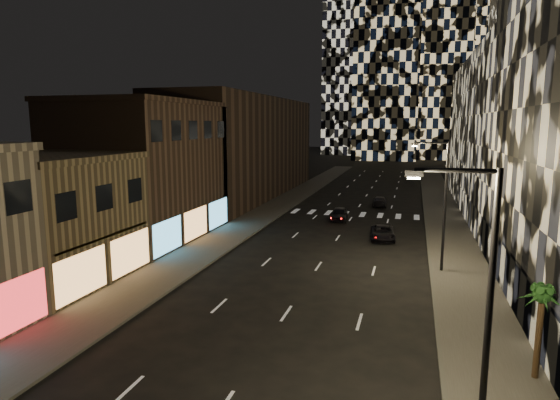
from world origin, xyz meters
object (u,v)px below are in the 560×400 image
Objects in this scene: streetlight_far at (442,197)px; car_dark_midlane at (339,214)px; car_dark_rightlane at (383,233)px; palm_tree at (542,301)px; car_dark_oncoming at (380,201)px; streetlight_near at (480,302)px.

streetlight_far is 19.01m from car_dark_midlane.
car_dark_rightlane is 23.68m from palm_tree.
car_dark_midlane is at bearing 68.64° from car_dark_oncoming.
streetlight_far is at bearing -68.74° from car_dark_rightlane.
streetlight_near is 37.35m from car_dark_midlane.
car_dark_midlane is 1.07× the size of palm_tree.
streetlight_near is at bearing -116.95° from palm_tree.
car_dark_midlane is (-9.43, 35.84, -4.64)m from streetlight_near.
streetlight_near is at bearing -90.00° from streetlight_far.
car_dark_rightlane is at bearing -59.11° from car_dark_midlane.
car_dark_midlane is at bearing 112.99° from palm_tree.
streetlight_far is (0.00, 20.00, 0.00)m from streetlight_near.
streetlight_near reaches higher than car_dark_oncoming.
car_dark_oncoming is at bearing 102.65° from palm_tree.
car_dark_oncoming is (-5.87, 46.35, -4.74)m from streetlight_near.
palm_tree is (12.58, -29.65, 2.67)m from car_dark_midlane.
car_dark_rightlane is (1.51, -17.88, 0.01)m from car_dark_oncoming.
car_dark_rightlane is 1.14× the size of palm_tree.
car_dark_midlane is at bearing 118.65° from car_dark_rightlane.
car_dark_midlane is at bearing 120.78° from streetlight_far.
car_dark_midlane is 32.32m from palm_tree.
streetlight_far is 2.13× the size of car_dark_oncoming.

